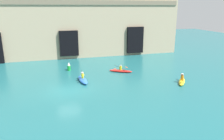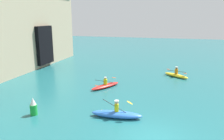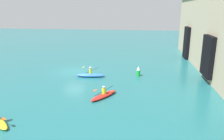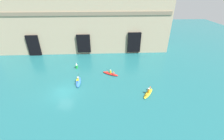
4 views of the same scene
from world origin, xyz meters
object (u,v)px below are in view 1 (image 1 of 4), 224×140
at_px(kayak_red, 121,71).
at_px(marker_buoy, 69,67).
at_px(kayak_blue, 83,80).
at_px(kayak_yellow, 182,81).

height_order(kayak_red, marker_buoy, marker_buoy).
height_order(kayak_red, kayak_blue, kayak_blue).
bearing_deg(kayak_yellow, kayak_red, 78.27).
bearing_deg(kayak_yellow, kayak_blue, 108.22).
relative_size(kayak_red, kayak_blue, 0.93).
distance_m(kayak_red, kayak_yellow, 8.65).
bearing_deg(kayak_blue, kayak_yellow, 66.63).
relative_size(kayak_blue, marker_buoy, 2.81).
bearing_deg(kayak_red, marker_buoy, -171.66).
distance_m(kayak_yellow, marker_buoy, 15.83).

